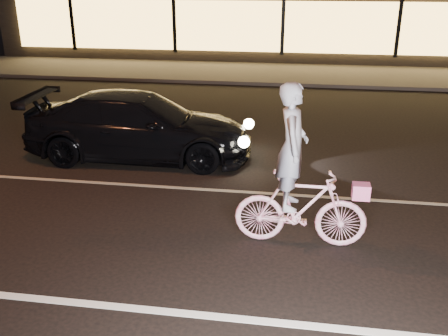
# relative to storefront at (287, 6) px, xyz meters

# --- Properties ---
(ground) EXTENTS (90.00, 90.00, 0.00)m
(ground) POSITION_rel_storefront_xyz_m (0.00, -18.97, -2.15)
(ground) COLOR black
(ground) RESTS_ON ground
(lane_stripe_near) EXTENTS (60.00, 0.12, 0.01)m
(lane_stripe_near) POSITION_rel_storefront_xyz_m (0.00, -20.47, -2.14)
(lane_stripe_near) COLOR silver
(lane_stripe_near) RESTS_ON ground
(lane_stripe_far) EXTENTS (60.00, 0.10, 0.01)m
(lane_stripe_far) POSITION_rel_storefront_xyz_m (0.00, -16.97, -2.14)
(lane_stripe_far) COLOR gray
(lane_stripe_far) RESTS_ON ground
(sidewalk) EXTENTS (30.00, 4.00, 0.12)m
(sidewalk) POSITION_rel_storefront_xyz_m (0.00, -5.97, -2.09)
(sidewalk) COLOR #383533
(sidewalk) RESTS_ON ground
(storefront) EXTENTS (25.40, 8.42, 4.20)m
(storefront) POSITION_rel_storefront_xyz_m (0.00, 0.00, 0.00)
(storefront) COLOR black
(storefront) RESTS_ON ground
(cyclist) EXTENTS (1.87, 0.64, 2.36)m
(cyclist) POSITION_rel_storefront_xyz_m (0.89, -18.64, -1.31)
(cyclist) COLOR #E3457D
(cyclist) RESTS_ON ground
(sedan) EXTENTS (4.74, 2.05, 1.36)m
(sedan) POSITION_rel_storefront_xyz_m (-2.44, -15.46, -1.47)
(sedan) COLOR black
(sedan) RESTS_ON ground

